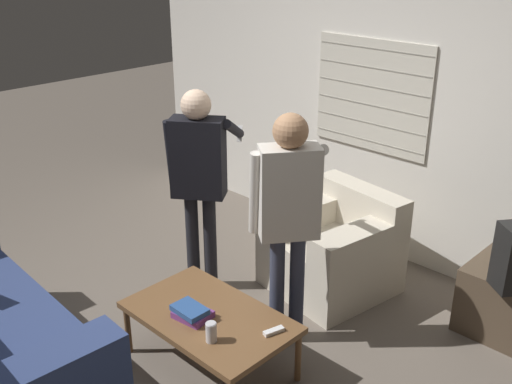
{
  "coord_description": "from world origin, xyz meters",
  "views": [
    {
      "loc": [
        2.7,
        -2.14,
        2.56
      ],
      "look_at": [
        0.16,
        0.48,
        1.0
      ],
      "focal_mm": 42.0,
      "sensor_mm": 36.0,
      "label": 1
    }
  ],
  "objects_px": {
    "book_stack": "(192,312)",
    "coffee_table": "(209,319)",
    "soda_can": "(211,332)",
    "spare_remote": "(274,331)",
    "armchair_beige": "(334,249)",
    "person_left_standing": "(199,168)",
    "person_right_standing": "(288,204)"
  },
  "relations": [
    {
      "from": "soda_can",
      "to": "armchair_beige",
      "type": "bearing_deg",
      "value": 99.05
    },
    {
      "from": "coffee_table",
      "to": "spare_remote",
      "type": "height_order",
      "value": "spare_remote"
    },
    {
      "from": "armchair_beige",
      "to": "person_left_standing",
      "type": "bearing_deg",
      "value": 53.08
    },
    {
      "from": "armchair_beige",
      "to": "book_stack",
      "type": "bearing_deg",
      "value": 97.83
    },
    {
      "from": "armchair_beige",
      "to": "person_right_standing",
      "type": "distance_m",
      "value": 1.04
    },
    {
      "from": "person_left_standing",
      "to": "person_right_standing",
      "type": "distance_m",
      "value": 0.92
    },
    {
      "from": "person_right_standing",
      "to": "book_stack",
      "type": "distance_m",
      "value": 0.9
    },
    {
      "from": "armchair_beige",
      "to": "book_stack",
      "type": "height_order",
      "value": "armchair_beige"
    },
    {
      "from": "soda_can",
      "to": "book_stack",
      "type": "bearing_deg",
      "value": 164.83
    },
    {
      "from": "soda_can",
      "to": "spare_remote",
      "type": "distance_m",
      "value": 0.38
    },
    {
      "from": "person_left_standing",
      "to": "soda_can",
      "type": "bearing_deg",
      "value": -73.69
    },
    {
      "from": "armchair_beige",
      "to": "person_right_standing",
      "type": "xyz_separation_m",
      "value": [
        0.18,
        -0.77,
        0.69
      ]
    },
    {
      "from": "person_left_standing",
      "to": "book_stack",
      "type": "bearing_deg",
      "value": -79.81
    },
    {
      "from": "person_left_standing",
      "to": "soda_can",
      "type": "xyz_separation_m",
      "value": [
        0.98,
        -0.78,
        -0.55
      ]
    },
    {
      "from": "book_stack",
      "to": "spare_remote",
      "type": "relative_size",
      "value": 1.74
    },
    {
      "from": "person_left_standing",
      "to": "armchair_beige",
      "type": "bearing_deg",
      "value": 9.18
    },
    {
      "from": "coffee_table",
      "to": "person_left_standing",
      "type": "relative_size",
      "value": 0.67
    },
    {
      "from": "soda_can",
      "to": "spare_remote",
      "type": "xyz_separation_m",
      "value": [
        0.21,
        0.31,
        -0.05
      ]
    },
    {
      "from": "coffee_table",
      "to": "book_stack",
      "type": "height_order",
      "value": "book_stack"
    },
    {
      "from": "soda_can",
      "to": "spare_remote",
      "type": "height_order",
      "value": "soda_can"
    },
    {
      "from": "armchair_beige",
      "to": "coffee_table",
      "type": "distance_m",
      "value": 1.33
    },
    {
      "from": "coffee_table",
      "to": "soda_can",
      "type": "distance_m",
      "value": 0.29
    },
    {
      "from": "book_stack",
      "to": "spare_remote",
      "type": "distance_m",
      "value": 0.53
    },
    {
      "from": "book_stack",
      "to": "coffee_table",
      "type": "bearing_deg",
      "value": 62.12
    },
    {
      "from": "person_left_standing",
      "to": "person_right_standing",
      "type": "relative_size",
      "value": 0.99
    },
    {
      "from": "spare_remote",
      "to": "soda_can",
      "type": "bearing_deg",
      "value": -108.54
    },
    {
      "from": "person_right_standing",
      "to": "spare_remote",
      "type": "xyz_separation_m",
      "value": [
        0.27,
        -0.42,
        -0.61
      ]
    },
    {
      "from": "book_stack",
      "to": "person_right_standing",
      "type": "bearing_deg",
      "value": 73.12
    },
    {
      "from": "person_left_standing",
      "to": "book_stack",
      "type": "distance_m",
      "value": 1.16
    },
    {
      "from": "book_stack",
      "to": "person_left_standing",
      "type": "bearing_deg",
      "value": 135.36
    },
    {
      "from": "armchair_beige",
      "to": "coffee_table",
      "type": "xyz_separation_m",
      "value": [
        0.03,
        -1.33,
        0.03
      ]
    },
    {
      "from": "person_right_standing",
      "to": "armchair_beige",
      "type": "bearing_deg",
      "value": 49.83
    }
  ]
}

